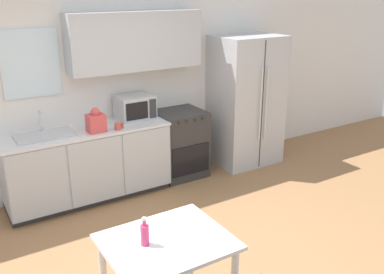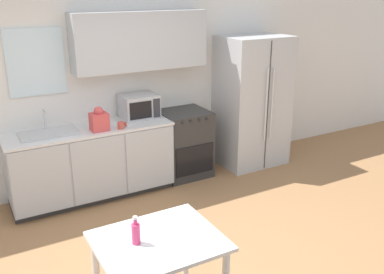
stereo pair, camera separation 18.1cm
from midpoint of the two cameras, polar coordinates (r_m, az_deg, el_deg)
ground_plane at (r=4.24m, az=-3.12°, el=-16.78°), size 12.00×12.00×0.00m
wall_back at (r=5.48m, az=-13.33°, el=7.76°), size 12.00×0.38×2.70m
kitchen_counter at (r=5.39m, az=-14.63°, el=-3.51°), size 1.98×0.65×0.90m
oven_range at (r=5.87m, az=-2.52°, el=-0.90°), size 0.64×0.61×0.92m
refrigerator at (r=6.25m, az=6.37°, el=4.81°), size 0.94×0.76×1.86m
kitchen_sink at (r=5.13m, az=-20.00°, el=0.32°), size 0.64×0.39×0.27m
microwave at (r=5.50m, az=-8.59°, el=3.99°), size 0.45×0.39×0.30m
coffee_mug at (r=5.12m, az=-10.81°, el=1.41°), size 0.11×0.08×0.08m
grocery_bag_0 at (r=5.07m, az=-13.69°, el=2.02°), size 0.20×0.18×0.29m
dining_table at (r=3.28m, az=-4.97°, el=-15.55°), size 0.90×0.75×0.76m
drink_bottle at (r=3.13m, az=-8.01°, el=-12.70°), size 0.06×0.06×0.22m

